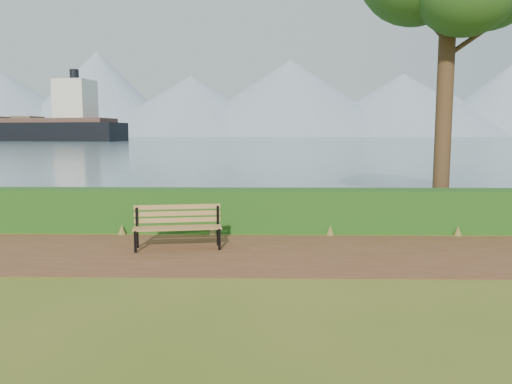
{
  "coord_description": "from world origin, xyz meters",
  "views": [
    {
      "loc": [
        0.12,
        -9.2,
        2.32
      ],
      "look_at": [
        -0.08,
        1.2,
        1.1
      ],
      "focal_mm": 35.0,
      "sensor_mm": 36.0,
      "label": 1
    }
  ],
  "objects": [
    {
      "name": "ground",
      "position": [
        0.0,
        0.0,
        0.0
      ],
      "size": [
        140.0,
        140.0,
        0.0
      ],
      "primitive_type": "plane",
      "color": "#4C5F1B",
      "rests_on": "ground"
    },
    {
      "name": "path",
      "position": [
        0.0,
        0.3,
        0.01
      ],
      "size": [
        40.0,
        3.4,
        0.01
      ],
      "primitive_type": "cube",
      "color": "#50311B",
      "rests_on": "ground"
    },
    {
      "name": "hedge",
      "position": [
        0.0,
        2.6,
        0.5
      ],
      "size": [
        32.0,
        0.85,
        1.0
      ],
      "primitive_type": "cube",
      "color": "#134313",
      "rests_on": "ground"
    },
    {
      "name": "water",
      "position": [
        0.0,
        260.0,
        0.01
      ],
      "size": [
        700.0,
        510.0,
        0.0
      ],
      "primitive_type": "cube",
      "color": "#445C6D",
      "rests_on": "ground"
    },
    {
      "name": "mountains",
      "position": [
        -9.17,
        406.05,
        27.7
      ],
      "size": [
        585.0,
        190.0,
        70.0
      ],
      "color": "#7C8FA5",
      "rests_on": "ground"
    },
    {
      "name": "bench",
      "position": [
        -1.66,
        0.72,
        0.51
      ],
      "size": [
        1.81,
        0.79,
        0.88
      ],
      "rotation": [
        0.0,
        0.0,
        0.16
      ],
      "color": "black",
      "rests_on": "ground"
    },
    {
      "name": "cargo_ship",
      "position": [
        -78.76,
        145.31,
        3.5
      ],
      "size": [
        78.33,
        26.14,
        23.5
      ],
      "rotation": [
        0.0,
        0.0,
        -0.18
      ],
      "color": "black",
      "rests_on": "ground"
    }
  ]
}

